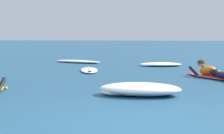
{
  "coord_description": "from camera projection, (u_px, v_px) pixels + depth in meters",
  "views": [
    {
      "loc": [
        0.55,
        -5.58,
        1.25
      ],
      "look_at": [
        -1.11,
        4.28,
        0.44
      ],
      "focal_mm": 65.62,
      "sensor_mm": 36.0,
      "label": 1
    }
  ],
  "objects": [
    {
      "name": "whitewater_back",
      "position": [
        78.0,
        62.0,
        17.61
      ],
      "size": [
        2.37,
        1.4,
        0.13
      ],
      "color": "white",
      "rests_on": "ground"
    },
    {
      "name": "ground_plane",
      "position": [
        166.0,
        67.0,
        15.5
      ],
      "size": [
        120.0,
        120.0,
        0.0
      ],
      "primitive_type": "plane",
      "color": "navy"
    },
    {
      "name": "drifting_surfboard",
      "position": [
        89.0,
        70.0,
        13.76
      ],
      "size": [
        1.09,
        2.3,
        0.16
      ],
      "color": "white",
      "rests_on": "ground"
    },
    {
      "name": "whitewater_far_band",
      "position": [
        140.0,
        89.0,
        8.33
      ],
      "size": [
        1.72,
        1.07,
        0.26
      ],
      "color": "white",
      "rests_on": "ground"
    },
    {
      "name": "whitewater_mid_left",
      "position": [
        161.0,
        64.0,
        15.93
      ],
      "size": [
        1.83,
        1.34,
        0.14
      ],
      "color": "white",
      "rests_on": "ground"
    },
    {
      "name": "surfer_far",
      "position": [
        211.0,
        73.0,
        11.64
      ],
      "size": [
        1.6,
        2.42,
        0.54
      ],
      "color": "#E54C66",
      "rests_on": "ground"
    }
  ]
}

